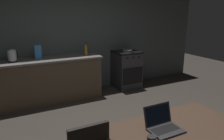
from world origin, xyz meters
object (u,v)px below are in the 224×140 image
bottle (86,49)px  frying_pan (128,50)px  dining_table (176,136)px  laptop (163,125)px  electric_kettle (12,56)px  cereal_box (38,52)px  stove_oven (126,69)px

bottle → frying_pan: bearing=1.1°
dining_table → frying_pan: (1.25, 3.03, 0.28)m
laptop → electric_kettle: electric_kettle is taller
dining_table → cereal_box: 3.21m
laptop → frying_pan: size_ratio=0.77×
laptop → cereal_box: cereal_box is taller
bottle → frying_pan: 1.09m
electric_kettle → bottle: 1.47m
laptop → bottle: bottle is taller
stove_oven → dining_table: bearing=-112.1°
stove_oven → cereal_box: (-2.06, 0.02, 0.60)m
electric_kettle → bottle: bearing=-1.9°
bottle → cereal_box: 0.99m
laptop → electric_kettle: size_ratio=1.31×
stove_oven → frying_pan: 0.48m
dining_table → bottle: bearing=86.8°
stove_oven → frying_pan: (0.01, -0.03, 0.48)m
frying_pan → cereal_box: (-2.07, 0.05, 0.12)m
cereal_box → electric_kettle: bearing=-177.6°
dining_table → frying_pan: bearing=67.6°
cereal_box → dining_table: bearing=-75.0°
laptop → cereal_box: (-0.70, 3.02, 0.29)m
laptop → cereal_box: bearing=101.8°
laptop → cereal_box: size_ratio=1.11×
frying_pan → cereal_box: bearing=178.6°
laptop → bottle: (0.29, 2.95, 0.28)m
stove_oven → laptop: (-1.36, -2.99, 0.31)m
dining_table → laptop: size_ratio=4.32×
dining_table → electric_kettle: electric_kettle is taller
dining_table → laptop: 0.18m
dining_table → frying_pan: frying_pan is taller
dining_table → frying_pan: 3.29m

